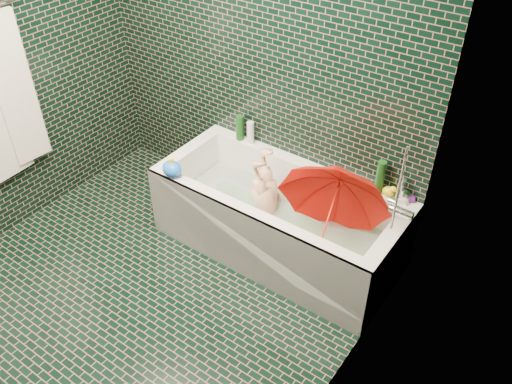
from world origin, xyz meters
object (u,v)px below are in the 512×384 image
Objects in this scene: bathtub at (277,226)px; rubber_duck at (389,191)px; child at (268,209)px; umbrella at (329,216)px; bath_toy at (172,169)px.

rubber_duck is at bearing 28.31° from bathtub.
child is at bearing 167.52° from bathtub.
umbrella is at bearing -93.98° from rubber_duck.
umbrella reaches higher than rubber_duck.
umbrella is 1.10m from bath_toy.
bathtub is 0.81m from rubber_duck.
umbrella is at bearing 70.35° from child.
bathtub reaches higher than child.
child is 0.72m from bath_toy.
rubber_duck is at bearing 103.80° from child.
umbrella reaches higher than child.
umbrella is (0.42, -0.07, 0.35)m from bathtub.
rubber_duck is 1.44m from bath_toy.
bathtub is at bearing 67.53° from child.
bathtub is at bearing 163.76° from umbrella.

